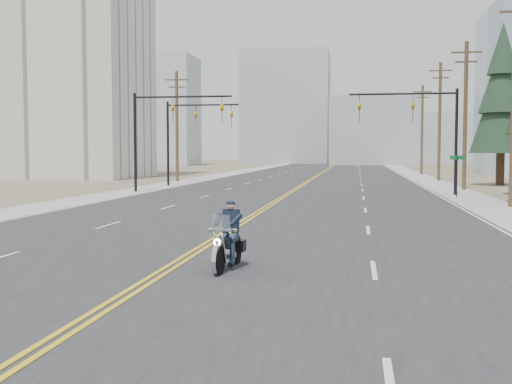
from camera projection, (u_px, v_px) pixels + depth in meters
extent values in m
plane|color=#776D56|center=(118.00, 302.00, 12.43)|extent=(400.00, 400.00, 0.00)
cube|color=#303033|center=(320.00, 174.00, 81.44)|extent=(20.00, 200.00, 0.01)
cube|color=#A5A5A0|center=(232.00, 173.00, 83.22)|extent=(3.00, 200.00, 0.01)
cube|color=#A5A5A0|center=(413.00, 174.00, 79.66)|extent=(3.00, 200.00, 0.01)
cylinder|color=black|center=(135.00, 143.00, 45.46)|extent=(0.20, 0.20, 7.00)
cylinder|color=black|center=(183.00, 97.00, 44.71)|extent=(7.00, 0.14, 0.14)
imported|color=#BF8C0C|center=(173.00, 106.00, 44.86)|extent=(0.21, 0.26, 1.30)
imported|color=#BF8C0C|center=(222.00, 106.00, 44.32)|extent=(0.21, 0.26, 1.30)
cylinder|color=black|center=(456.00, 142.00, 42.05)|extent=(0.20, 0.20, 7.00)
cylinder|color=black|center=(402.00, 94.00, 42.39)|extent=(7.00, 0.14, 0.14)
imported|color=#BF8C0C|center=(413.00, 104.00, 42.32)|extent=(0.21, 0.26, 1.30)
imported|color=#BF8C0C|center=(359.00, 104.00, 42.86)|extent=(0.21, 0.26, 1.30)
cylinder|color=black|center=(168.00, 144.00, 53.35)|extent=(0.20, 0.20, 7.00)
cylinder|color=black|center=(203.00, 105.00, 52.68)|extent=(6.00, 0.14, 0.14)
imported|color=#BF8C0C|center=(196.00, 113.00, 52.81)|extent=(0.21, 0.26, 1.30)
imported|color=#BF8C0C|center=(231.00, 113.00, 52.35)|extent=(0.21, 0.26, 1.30)
cylinder|color=black|center=(457.00, 177.00, 40.25)|extent=(0.06, 0.06, 2.60)
cube|color=#0C5926|center=(457.00, 158.00, 40.17)|extent=(0.90, 0.03, 0.25)
cylinder|color=brown|center=(465.00, 116.00, 47.60)|extent=(0.30, 0.30, 11.00)
cube|color=brown|center=(467.00, 52.00, 47.30)|extent=(2.20, 0.12, 0.12)
cube|color=brown|center=(466.00, 62.00, 47.35)|extent=(1.60, 0.12, 0.12)
cylinder|color=brown|center=(440.00, 122.00, 62.38)|extent=(0.30, 0.30, 11.50)
cube|color=brown|center=(441.00, 71.00, 62.06)|extent=(2.20, 0.12, 0.12)
cube|color=brown|center=(440.00, 78.00, 62.10)|extent=(1.60, 0.12, 0.12)
cylinder|color=brown|center=(422.00, 130.00, 79.15)|extent=(0.30, 0.30, 11.00)
cube|color=brown|center=(423.00, 92.00, 78.85)|extent=(2.20, 0.12, 0.12)
cube|color=brown|center=(423.00, 97.00, 78.89)|extent=(1.60, 0.12, 0.12)
cylinder|color=brown|center=(177.00, 127.00, 61.36)|extent=(0.30, 0.30, 10.50)
cube|color=brown|center=(177.00, 80.00, 61.07)|extent=(2.20, 0.12, 0.12)
cube|color=brown|center=(177.00, 87.00, 61.11)|extent=(1.60, 0.12, 0.12)
cube|color=silver|center=(57.00, 40.00, 70.03)|extent=(18.00, 14.00, 30.00)
cube|color=#B7BCC6|center=(161.00, 111.00, 130.53)|extent=(14.00, 12.00, 22.00)
cube|color=#ADB2B7|center=(374.00, 131.00, 133.97)|extent=(18.00, 14.00, 14.00)
cube|color=#ADB2B7|center=(286.00, 108.00, 151.48)|extent=(20.00, 15.00, 26.00)
cube|color=#B7BCC6|center=(442.00, 138.00, 156.05)|extent=(14.00, 14.00, 12.00)
cube|color=#ADB2B7|center=(118.00, 129.00, 147.83)|extent=(12.00, 12.00, 16.00)
cylinder|color=#382619|center=(500.00, 169.00, 54.31)|extent=(0.64, 0.64, 2.74)
cone|color=#18311E|center=(502.00, 104.00, 53.96)|extent=(5.12, 5.12, 8.22)
cone|color=#18311E|center=(502.00, 76.00, 53.81)|extent=(3.84, 3.84, 6.17)
cone|color=#18311E|center=(503.00, 48.00, 53.66)|extent=(2.56, 2.56, 4.39)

